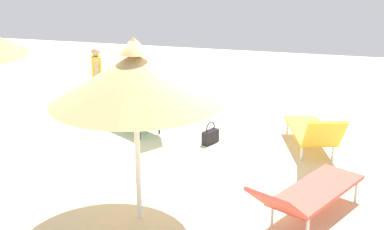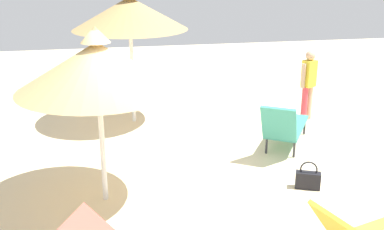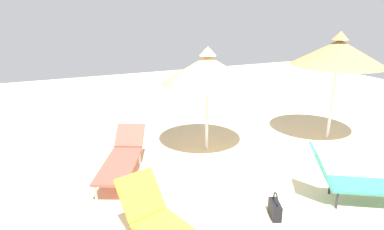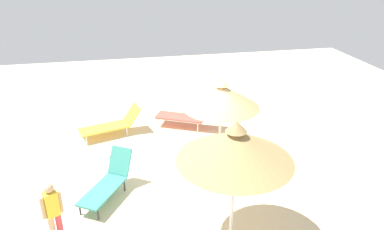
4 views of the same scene
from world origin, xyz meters
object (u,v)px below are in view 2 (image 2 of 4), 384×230
Objects in this scene: parasol_umbrella_back at (130,13)px; parasol_umbrella_near_left at (97,66)px; lounge_chair_edge at (285,126)px; person_standing_front at (308,82)px; handbag at (308,179)px.

parasol_umbrella_back reaches higher than parasol_umbrella_near_left.
person_standing_front is (-1.09, -1.48, 0.40)m from lounge_chair_edge.
lounge_chair_edge is at bearing -97.58° from handbag.
parasol_umbrella_back reaches higher than lounge_chair_edge.
parasol_umbrella_back is 6.31× the size of handbag.
lounge_chair_edge is (-3.29, -1.30, -1.56)m from parasol_umbrella_near_left.
handbag is at bearing 123.47° from parasol_umbrella_back.
parasol_umbrella_back is 4.03m from person_standing_front.
parasol_umbrella_near_left is at bearing 21.62° from lounge_chair_edge.
person_standing_front is at bearing -147.58° from parasol_umbrella_near_left.
parasol_umbrella_back is 3.82m from lounge_chair_edge.
parasol_umbrella_near_left is at bearing 32.42° from person_standing_front.
handbag is at bearing 66.79° from person_standing_front.
handbag is at bearing 82.42° from lounge_chair_edge.
lounge_chair_edge is 1.22× the size of person_standing_front.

